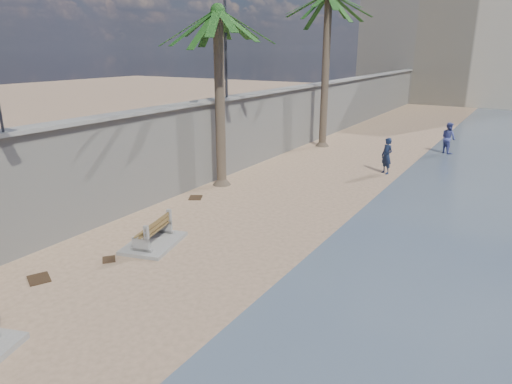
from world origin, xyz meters
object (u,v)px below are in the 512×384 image
at_px(person_a, 387,153).
at_px(person_b, 449,136).
at_px(bench_far, 153,234).
at_px(palm_mid, 218,13).

height_order(person_a, person_b, person_a).
distance_m(bench_far, person_a, 12.55).
distance_m(bench_far, palm_mid, 9.43).
distance_m(palm_mid, person_a, 10.00).
bearing_deg(person_b, palm_mid, 100.21).
distance_m(bench_far, person_b, 19.02).
relative_size(bench_far, person_a, 1.15).
height_order(palm_mid, person_a, palm_mid).
xyz_separation_m(palm_mid, person_a, (5.61, 5.64, -6.06)).
relative_size(palm_mid, person_a, 4.07).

